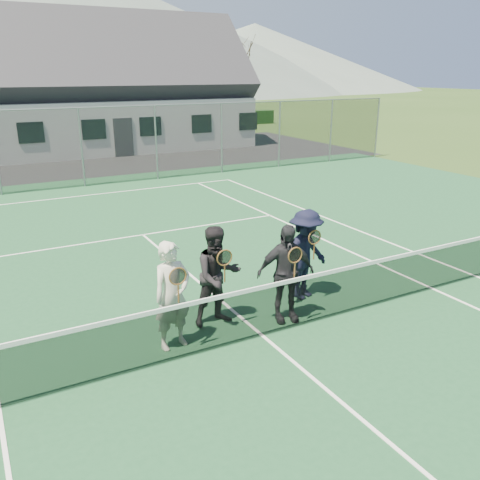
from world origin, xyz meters
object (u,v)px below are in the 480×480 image
(player_b, at_px, (218,276))
(clubhouse, at_px, (108,77))
(player_c, at_px, (286,273))
(player_a, at_px, (172,295))
(tennis_net, at_px, (263,309))
(player_d, at_px, (305,254))

(player_b, bearing_deg, clubhouse, 79.15)
(clubhouse, height_order, player_c, clubhouse)
(player_a, xyz_separation_m, player_b, (0.99, 0.38, -0.00))
(tennis_net, height_order, player_c, player_c)
(player_b, distance_m, player_c, 1.20)
(clubhouse, distance_m, player_c, 24.08)
(player_a, distance_m, player_b, 1.06)
(tennis_net, bearing_deg, player_a, 163.35)
(player_b, bearing_deg, player_c, -22.57)
(clubhouse, relative_size, player_c, 8.67)
(player_d, bearing_deg, tennis_net, -147.62)
(player_a, bearing_deg, tennis_net, -16.65)
(player_a, bearing_deg, player_b, 20.98)
(tennis_net, height_order, player_a, player_a)
(tennis_net, height_order, player_d, player_d)
(player_c, height_order, player_d, same)
(clubhouse, xyz_separation_m, player_d, (-2.46, -23.02, -3.07))
(tennis_net, relative_size, player_b, 6.49)
(clubhouse, bearing_deg, player_a, -102.98)
(tennis_net, bearing_deg, player_d, 32.38)
(clubhouse, relative_size, player_d, 8.67)
(clubhouse, bearing_deg, tennis_net, -99.46)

